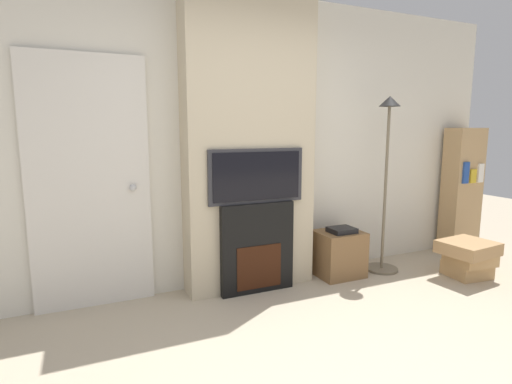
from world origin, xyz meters
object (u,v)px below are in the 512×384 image
(media_stand, at_px, (339,253))
(television, at_px, (256,176))
(fireplace, at_px, (256,247))
(box_stack, at_px, (468,257))
(bookshelf, at_px, (462,191))
(floor_lamp, at_px, (386,173))

(media_stand, bearing_deg, television, -179.26)
(fireplace, xyz_separation_m, box_stack, (2.07, -0.56, -0.20))
(bookshelf, bearing_deg, box_stack, -135.19)
(fireplace, distance_m, media_stand, 0.93)
(box_stack, distance_m, bookshelf, 1.10)
(media_stand, xyz_separation_m, bookshelf, (1.83, 0.11, 0.51))
(fireplace, xyz_separation_m, television, (0.00, -0.00, 0.65))
(floor_lamp, relative_size, box_stack, 3.39)
(media_stand, bearing_deg, floor_lamp, -5.63)
(television, relative_size, floor_lamp, 0.50)
(fireplace, bearing_deg, floor_lamp, -1.63)
(fireplace, xyz_separation_m, bookshelf, (2.75, 0.12, 0.34))
(fireplace, distance_m, bookshelf, 2.77)
(floor_lamp, bearing_deg, television, 178.45)
(fireplace, distance_m, box_stack, 2.15)
(fireplace, distance_m, floor_lamp, 1.56)
(floor_lamp, bearing_deg, bookshelf, 6.94)
(floor_lamp, distance_m, box_stack, 1.16)
(floor_lamp, bearing_deg, box_stack, -39.07)
(fireplace, height_order, media_stand, fireplace)
(floor_lamp, relative_size, bookshelf, 1.21)
(fireplace, height_order, bookshelf, bookshelf)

